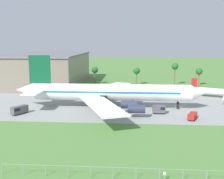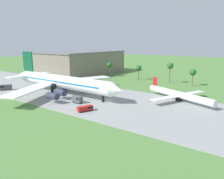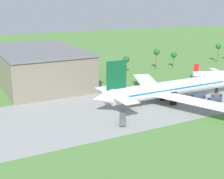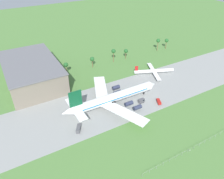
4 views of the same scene
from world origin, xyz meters
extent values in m
plane|color=#517F3D|center=(0.00, 0.00, 0.00)|extent=(600.00, 600.00, 0.00)
cube|color=gray|center=(0.00, 0.00, 0.01)|extent=(320.00, 44.00, 0.02)
cylinder|color=white|center=(-23.91, -2.97, 5.67)|extent=(55.27, 5.90, 5.90)
cone|color=white|center=(6.09, -2.97, 5.67)|extent=(4.72, 5.78, 5.78)
cone|color=white|center=(-55.23, -2.97, 6.11)|extent=(7.38, 5.61, 5.61)
cube|color=#146BB7|center=(-23.91, -2.97, 6.11)|extent=(46.98, 6.02, 0.59)
cube|color=#0F4C2D|center=(-49.77, -2.97, 13.63)|extent=(7.67, 0.50, 10.03)
cube|color=white|center=(-50.07, -2.97, 6.55)|extent=(5.31, 23.61, 0.30)
cube|color=white|center=(-26.23, -18.03, 4.63)|extent=(18.40, 30.80, 0.44)
cube|color=white|center=(-26.23, 12.09, 4.63)|extent=(18.40, 30.80, 0.44)
cylinder|color=#2D334C|center=(-17.73, -10.05, 2.91)|extent=(5.31, 2.66, 2.66)
cylinder|color=#2D334C|center=(-15.35, -15.95, 2.91)|extent=(5.31, 2.66, 2.66)
cylinder|color=#2D334C|center=(-17.73, 4.11, 2.91)|extent=(5.31, 2.66, 2.66)
cylinder|color=#2D334C|center=(-15.35, 10.01, 2.91)|extent=(5.31, 2.66, 2.66)
cube|color=black|center=(-0.70, -2.97, 2.54)|extent=(0.70, 0.90, 5.08)
cube|color=black|center=(-26.67, -6.21, 2.54)|extent=(2.40, 1.20, 5.08)
cube|color=black|center=(-26.67, 0.28, 2.54)|extent=(2.40, 1.20, 5.08)
cylinder|color=white|center=(23.31, 16.26, 2.59)|extent=(30.52, 14.42, 2.72)
cube|color=red|center=(10.03, 21.61, 5.86)|extent=(2.36, 1.14, 3.81)
cube|color=white|center=(23.31, 16.26, 2.32)|extent=(13.74, 27.78, 0.24)
cube|color=black|center=(23.31, 16.26, 1.29)|extent=(2.03, 2.72, 2.59)
cube|color=black|center=(1.68, -16.04, 0.20)|extent=(3.46, 4.96, 0.40)
cube|color=#B21E19|center=(1.68, -16.04, 1.14)|extent=(3.96, 5.79, 1.49)
cube|color=black|center=(2.27, -14.67, 1.37)|extent=(2.62, 2.55, 0.90)
cube|color=black|center=(-7.94, -10.02, 0.20)|extent=(3.53, 1.80, 0.40)
cube|color=#4C4C51|center=(-7.94, -10.02, 1.60)|extent=(4.16, 2.01, 2.41)
cube|color=black|center=(-6.80, -10.02, 1.96)|extent=(1.46, 2.04, 0.90)
cube|color=black|center=(-53.44, -13.92, 0.20)|extent=(4.05, 5.07, 0.40)
cube|color=#4C4C51|center=(-53.44, -13.92, 1.57)|extent=(4.66, 5.90, 2.34)
cube|color=black|center=(-54.25, -15.26, 1.92)|extent=(2.78, 2.76, 0.90)
cube|color=slate|center=(-63.00, 51.40, 7.93)|extent=(36.00, 60.00, 15.86)
cube|color=slate|center=(-63.00, 51.40, 16.26)|extent=(36.72, 61.20, 0.80)
cylinder|color=brown|center=(18.64, 50.50, 3.52)|extent=(0.56, 0.56, 7.04)
sphere|color=#235B28|center=(18.64, 50.50, 7.64)|extent=(3.60, 3.60, 3.60)
cylinder|color=brown|center=(5.90, 50.50, 4.84)|extent=(0.56, 0.56, 9.69)
sphere|color=#235B28|center=(5.90, 50.50, 10.29)|extent=(3.60, 3.60, 3.60)
cylinder|color=brown|center=(-14.42, 50.50, 3.52)|extent=(0.56, 0.56, 7.04)
sphere|color=#235B28|center=(-14.42, 50.50, 7.64)|extent=(3.60, 3.60, 3.60)
cylinder|color=brown|center=(-37.11, 50.50, 3.72)|extent=(0.56, 0.56, 7.43)
sphere|color=#235B28|center=(-37.11, 50.50, 8.03)|extent=(3.60, 3.60, 3.60)
camera|label=1|loc=(-16.95, -100.53, 23.83)|focal=45.00mm
camera|label=2|loc=(51.36, -69.02, 23.51)|focal=35.00mm
camera|label=3|loc=(-100.58, -95.63, 38.24)|focal=50.00mm
camera|label=4|loc=(-81.00, -99.99, 86.35)|focal=35.00mm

